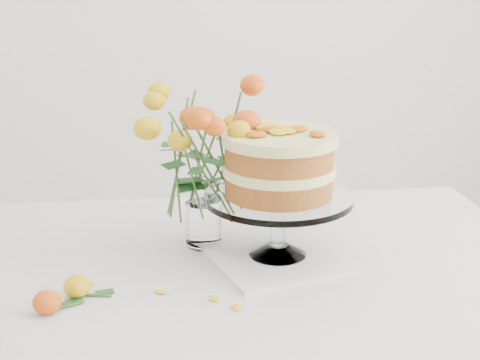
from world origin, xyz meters
name	(u,v)px	position (x,y,z in m)	size (l,w,h in m)	color
table	(218,302)	(0.00, 0.00, 0.67)	(1.43, 0.93, 0.76)	tan
napkin	(277,256)	(0.13, 0.03, 0.76)	(0.27, 0.27, 0.01)	white
cake_stand	(279,170)	(0.13, 0.03, 0.95)	(0.31, 0.31, 0.28)	white
rose_vase	(202,142)	(-0.02, 0.12, 1.00)	(0.32, 0.32, 0.41)	white
loose_rose_near	(77,286)	(-0.28, -0.10, 0.78)	(0.09, 0.05, 0.04)	yellow
loose_rose_far	(47,302)	(-0.32, -0.16, 0.78)	(0.09, 0.05, 0.04)	#D33E0A
stray_petal_a	(160,292)	(-0.12, -0.10, 0.76)	(0.03, 0.02, 0.00)	yellow
stray_petal_b	(214,299)	(-0.02, -0.14, 0.76)	(0.03, 0.02, 0.00)	yellow
stray_petal_c	(237,308)	(0.02, -0.18, 0.76)	(0.03, 0.02, 0.00)	yellow
stray_petal_d	(89,284)	(-0.26, -0.05, 0.76)	(0.03, 0.02, 0.00)	yellow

